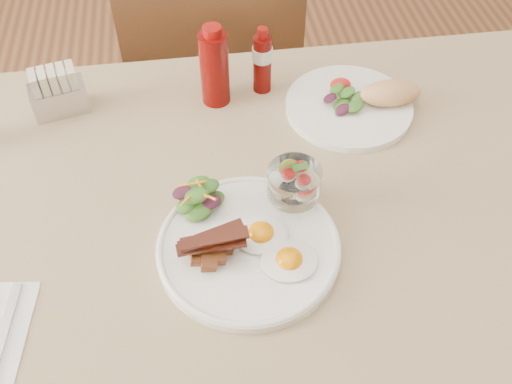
# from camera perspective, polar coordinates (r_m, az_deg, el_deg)

# --- Properties ---
(table) EXTENTS (1.33, 0.88, 0.75)m
(table) POSITION_cam_1_polar(r_m,az_deg,el_deg) (0.99, -1.21, -5.58)
(table) COLOR brown
(table) RESTS_ON ground
(chair_far) EXTENTS (0.42, 0.42, 0.93)m
(chair_far) POSITION_cam_1_polar(r_m,az_deg,el_deg) (1.56, -4.29, 11.41)
(chair_far) COLOR brown
(chair_far) RESTS_ON ground
(main_plate) EXTENTS (0.28, 0.28, 0.02)m
(main_plate) POSITION_cam_1_polar(r_m,az_deg,el_deg) (0.87, -0.75, -5.60)
(main_plate) COLOR white
(main_plate) RESTS_ON table
(fried_eggs) EXTENTS (0.14, 0.16, 0.02)m
(fried_eggs) POSITION_cam_1_polar(r_m,az_deg,el_deg) (0.85, 1.90, -5.47)
(fried_eggs) COLOR white
(fried_eggs) RESTS_ON main_plate
(bacon_potato_pile) EXTENTS (0.11, 0.06, 0.05)m
(bacon_potato_pile) POSITION_cam_1_polar(r_m,az_deg,el_deg) (0.84, -4.45, -5.55)
(bacon_potato_pile) COLOR brown
(bacon_potato_pile) RESTS_ON main_plate
(side_salad) EXTENTS (0.09, 0.09, 0.05)m
(side_salad) POSITION_cam_1_polar(r_m,az_deg,el_deg) (0.90, -5.75, -0.67)
(side_salad) COLOR #275516
(side_salad) RESTS_ON main_plate
(fruit_cup) EXTENTS (0.08, 0.08, 0.09)m
(fruit_cup) POSITION_cam_1_polar(r_m,az_deg,el_deg) (0.88, 3.84, 0.94)
(fruit_cup) COLOR white
(fruit_cup) RESTS_ON main_plate
(second_plate) EXTENTS (0.26, 0.24, 0.06)m
(second_plate) POSITION_cam_1_polar(r_m,az_deg,el_deg) (1.11, 10.23, 8.83)
(second_plate) COLOR white
(second_plate) RESTS_ON table
(ketchup_bottle) EXTENTS (0.07, 0.07, 0.16)m
(ketchup_bottle) POSITION_cam_1_polar(r_m,az_deg,el_deg) (1.08, -4.17, 12.31)
(ketchup_bottle) COLOR #5B0605
(ketchup_bottle) RESTS_ON table
(hot_sauce_bottle) EXTENTS (0.05, 0.05, 0.14)m
(hot_sauce_bottle) POSITION_cam_1_polar(r_m,az_deg,el_deg) (1.11, 0.63, 12.97)
(hot_sauce_bottle) COLOR #5B0605
(hot_sauce_bottle) RESTS_ON table
(sugar_caddy) EXTENTS (0.11, 0.08, 0.09)m
(sugar_caddy) POSITION_cam_1_polar(r_m,az_deg,el_deg) (1.13, -19.19, 9.30)
(sugar_caddy) COLOR #B9B9BE
(sugar_caddy) RESTS_ON table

